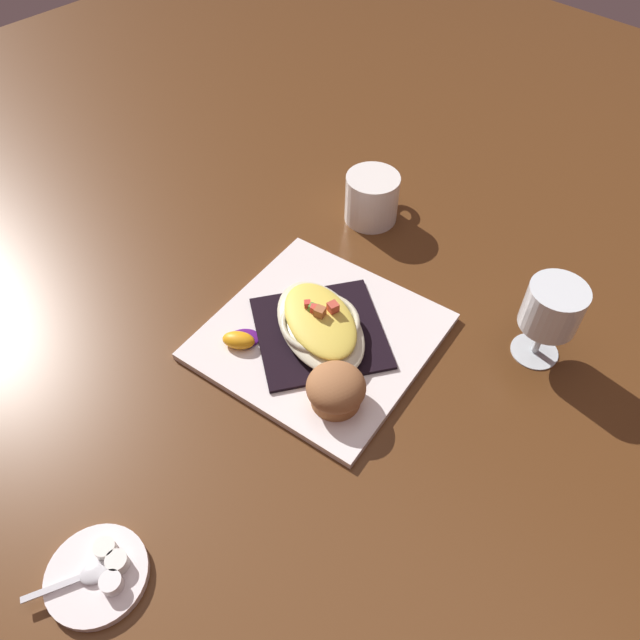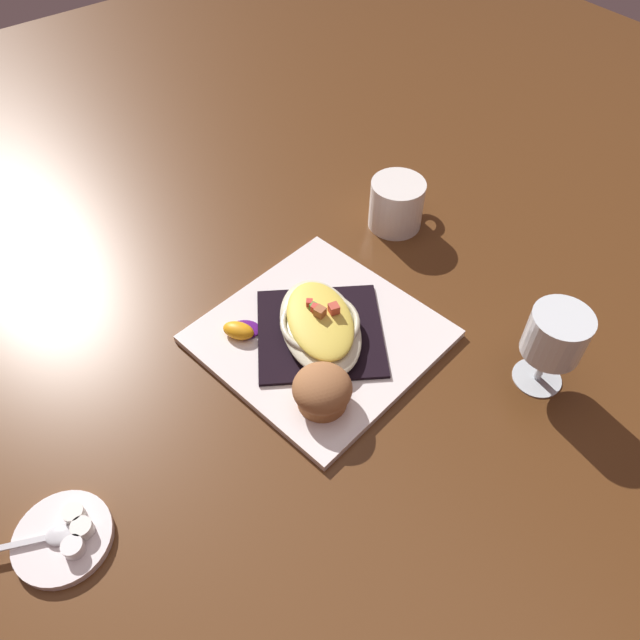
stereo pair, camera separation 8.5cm
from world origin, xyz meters
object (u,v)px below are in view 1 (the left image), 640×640
(muffin, at_px, (336,389))
(creamer_cup_2, at_px, (105,549))
(orange_garnish, at_px, (240,340))
(coffee_mug, at_px, (372,200))
(creamer_cup_1, at_px, (117,562))
(gratin_dish, at_px, (320,323))
(stemmed_glass, at_px, (552,311))
(creamer_saucer, at_px, (97,575))
(spoon, at_px, (89,574))
(square_plate, at_px, (320,336))
(creamer_cup_0, at_px, (112,583))

(muffin, bearing_deg, creamer_cup_2, 171.37)
(muffin, relative_size, orange_garnish, 1.20)
(coffee_mug, relative_size, creamer_cup_1, 5.04)
(orange_garnish, relative_size, coffee_mug, 0.53)
(gratin_dish, height_order, orange_garnish, gratin_dish)
(creamer_cup_1, distance_m, creamer_cup_2, 0.02)
(stemmed_glass, xyz_separation_m, creamer_saucer, (-0.60, 0.18, -0.08))
(muffin, bearing_deg, creamer_saucer, 173.83)
(coffee_mug, bearing_deg, creamer_cup_1, -163.41)
(creamer_saucer, bearing_deg, stemmed_glass, -16.64)
(spoon, distance_m, creamer_cup_1, 0.03)
(square_plate, xyz_separation_m, stemmed_glass, (0.19, -0.24, 0.08))
(muffin, relative_size, stemmed_glass, 0.61)
(orange_garnish, height_order, creamer_cup_2, orange_garnish)
(orange_garnish, xyz_separation_m, creamer_cup_0, (-0.31, -0.15, -0.00))
(square_plate, xyz_separation_m, creamer_cup_1, (-0.39, -0.07, 0.01))
(square_plate, relative_size, stemmed_glass, 2.33)
(coffee_mug, xyz_separation_m, creamer_cup_2, (-0.65, -0.17, -0.02))
(square_plate, xyz_separation_m, creamer_cup_0, (-0.40, -0.08, 0.01))
(coffee_mug, height_order, spoon, coffee_mug)
(orange_garnish, bearing_deg, coffee_mug, 9.12)
(creamer_cup_1, bearing_deg, spoon, 155.97)
(gratin_dish, relative_size, creamer_cup_1, 8.79)
(creamer_saucer, relative_size, creamer_cup_0, 4.62)
(creamer_cup_0, bearing_deg, creamer_saucer, 104.41)
(orange_garnish, bearing_deg, square_plate, -37.23)
(creamer_saucer, distance_m, creamer_cup_1, 0.03)
(square_plate, relative_size, creamer_cup_0, 12.39)
(muffin, bearing_deg, stemmed_glass, -28.68)
(coffee_mug, distance_m, creamer_cup_2, 0.67)
(square_plate, bearing_deg, creamer_cup_0, -168.63)
(muffin, relative_size, creamer_cup_2, 3.23)
(creamer_cup_0, height_order, creamer_cup_2, same)
(creamer_saucer, relative_size, creamer_cup_2, 4.62)
(gratin_dish, height_order, muffin, muffin)
(square_plate, distance_m, creamer_cup_0, 0.41)
(gratin_dish, height_order, creamer_cup_2, gratin_dish)
(muffin, bearing_deg, creamer_cup_0, 177.84)
(gratin_dish, distance_m, orange_garnish, 0.12)
(creamer_saucer, bearing_deg, creamer_cup_0, -75.59)
(coffee_mug, bearing_deg, spoon, -165.05)
(square_plate, xyz_separation_m, gratin_dish, (0.00, 0.00, 0.03))
(orange_garnish, xyz_separation_m, stemmed_glass, (0.28, -0.31, 0.07))
(creamer_saucer, bearing_deg, spoon, 155.97)
(square_plate, bearing_deg, creamer_cup_2, -173.32)
(coffee_mug, xyz_separation_m, creamer_cup_1, (-0.65, -0.19, -0.02))
(spoon, bearing_deg, square_plate, 7.50)
(muffin, height_order, creamer_cup_0, muffin)
(square_plate, bearing_deg, orange_garnish, 142.77)
(creamer_cup_0, bearing_deg, orange_garnish, 25.69)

